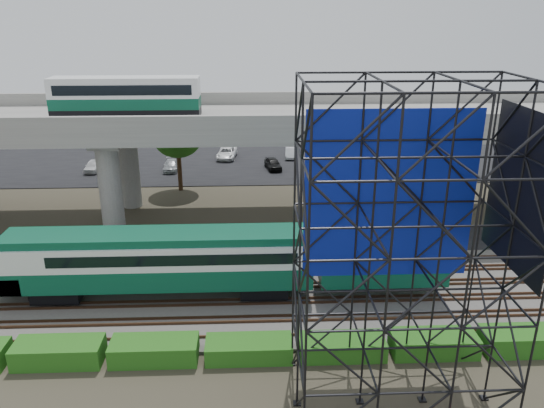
{
  "coord_description": "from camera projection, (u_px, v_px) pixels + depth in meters",
  "views": [
    {
      "loc": [
        1.23,
        -28.17,
        17.57
      ],
      "look_at": [
        2.67,
        6.0,
        4.95
      ],
      "focal_mm": 35.0,
      "sensor_mm": 36.0,
      "label": 1
    }
  ],
  "objects": [
    {
      "name": "suv",
      "position": [
        37.0,
        241.0,
        40.78
      ],
      "size": [
        5.18,
        2.67,
        1.4
      ],
      "primitive_type": "imported",
      "rotation": [
        0.0,
        0.0,
        1.5
      ],
      "color": "black",
      "rests_on": "service_road"
    },
    {
      "name": "ground",
      "position": [
        233.0,
        314.0,
        32.44
      ],
      "size": [
        140.0,
        140.0,
        0.0
      ],
      "primitive_type": "plane",
      "color": "#474233",
      "rests_on": "ground"
    },
    {
      "name": "parked_cars",
      "position": [
        257.0,
        158.0,
        63.79
      ],
      "size": [
        35.17,
        9.74,
        1.31
      ],
      "color": "silver",
      "rests_on": "parking_lot"
    },
    {
      "name": "parking_lot",
      "position": [
        240.0,
        163.0,
        64.29
      ],
      "size": [
        90.0,
        18.0,
        0.08
      ],
      "primitive_type": "cube",
      "color": "black",
      "rests_on": "ground"
    },
    {
      "name": "trees",
      "position": [
        182.0,
        158.0,
        45.48
      ],
      "size": [
        40.94,
        16.94,
        7.69
      ],
      "color": "#382314",
      "rests_on": "ground"
    },
    {
      "name": "commuter_train",
      "position": [
        194.0,
        258.0,
        33.22
      ],
      "size": [
        29.3,
        3.06,
        4.3
      ],
      "color": "black",
      "rests_on": "rail_tracks"
    },
    {
      "name": "service_road",
      "position": [
        236.0,
        243.0,
        42.27
      ],
      "size": [
        90.0,
        5.0,
        0.08
      ],
      "primitive_type": "cube",
      "color": "black",
      "rests_on": "ground"
    },
    {
      "name": "harbor_water",
      "position": [
        242.0,
        125.0,
        84.93
      ],
      "size": [
        140.0,
        40.0,
        0.03
      ],
      "primitive_type": "cube",
      "color": "#456472",
      "rests_on": "ground"
    },
    {
      "name": "hedge_strip",
      "position": [
        249.0,
        348.0,
        28.25
      ],
      "size": [
        34.6,
        1.8,
        1.2
      ],
      "color": "#1A5814",
      "rests_on": "ground"
    },
    {
      "name": "rail_tracks",
      "position": [
        233.0,
        294.0,
        34.22
      ],
      "size": [
        90.0,
        9.52,
        0.16
      ],
      "color": "#472D1E",
      "rests_on": "ballast_bed"
    },
    {
      "name": "scaffold_tower",
      "position": [
        405.0,
        260.0,
        22.68
      ],
      "size": [
        9.36,
        6.36,
        15.0
      ],
      "color": "black",
      "rests_on": "ground"
    },
    {
      "name": "overpass",
      "position": [
        228.0,
        127.0,
        44.57
      ],
      "size": [
        80.0,
        12.0,
        12.4
      ],
      "color": "#9E9B93",
      "rests_on": "ground"
    },
    {
      "name": "ballast_bed",
      "position": [
        233.0,
        296.0,
        34.28
      ],
      "size": [
        90.0,
        12.0,
        0.2
      ],
      "primitive_type": "cube",
      "color": "slate",
      "rests_on": "ground"
    }
  ]
}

